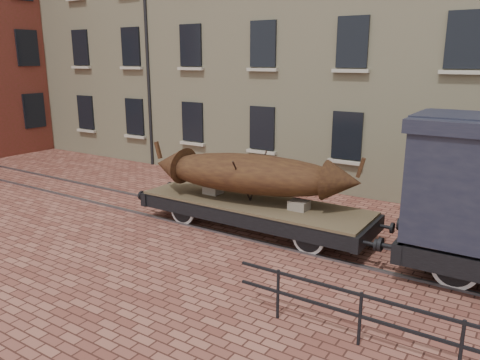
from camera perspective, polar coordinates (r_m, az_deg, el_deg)
The scene contains 5 objects.
ground at distance 13.75m, azimuth 1.15°, elevation -6.06°, with size 90.00×90.00×0.00m, color brown.
warehouse_cream at distance 21.39m, azimuth 24.04°, elevation 19.13°, with size 40.00×10.19×14.00m.
rail_track at distance 13.74m, azimuth 1.15°, elevation -5.95°, with size 30.00×1.52×0.06m.
flatcar_wagon at distance 13.45m, azimuth 1.66°, elevation -3.32°, with size 7.60×2.06×1.15m.
iron_boat at distance 13.24m, azimuth 1.28°, elevation 0.78°, with size 6.28×2.63×1.52m.
Camera 1 is at (6.78, -10.95, 4.82)m, focal length 35.00 mm.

